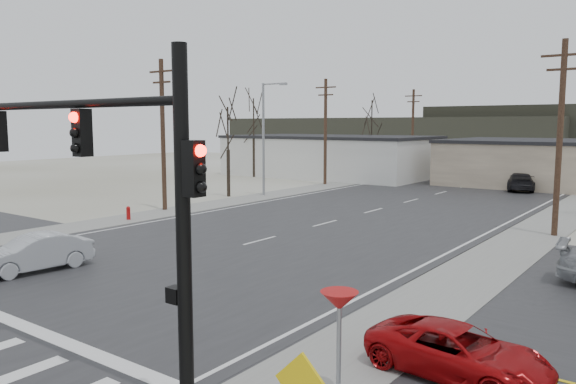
% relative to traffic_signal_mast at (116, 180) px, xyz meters
% --- Properties ---
extents(ground, '(140.00, 140.00, 0.00)m').
position_rel_traffic_signal_mast_xyz_m(ground, '(-7.89, 6.20, -4.67)').
color(ground, silver).
rests_on(ground, ground).
extents(main_road, '(18.00, 110.00, 0.05)m').
position_rel_traffic_signal_mast_xyz_m(main_road, '(-7.89, 21.20, -4.65)').
color(main_road, '#272629').
rests_on(main_road, ground).
extents(cross_road, '(90.00, 10.00, 0.04)m').
position_rel_traffic_signal_mast_xyz_m(cross_road, '(-7.89, 6.20, -4.65)').
color(cross_road, '#272629').
rests_on(cross_road, ground).
extents(sidewalk_left, '(3.00, 90.00, 0.06)m').
position_rel_traffic_signal_mast_xyz_m(sidewalk_left, '(-18.49, 26.20, -4.64)').
color(sidewalk_left, gray).
rests_on(sidewalk_left, ground).
extents(sidewalk_right, '(3.00, 90.00, 0.06)m').
position_rel_traffic_signal_mast_xyz_m(sidewalk_right, '(2.71, 26.20, -4.64)').
color(sidewalk_right, gray).
rests_on(sidewalk_right, ground).
extents(traffic_signal_mast, '(8.95, 0.43, 7.20)m').
position_rel_traffic_signal_mast_xyz_m(traffic_signal_mast, '(0.00, 0.00, 0.00)').
color(traffic_signal_mast, black).
rests_on(traffic_signal_mast, ground).
extents(fire_hydrant, '(0.24, 0.24, 0.87)m').
position_rel_traffic_signal_mast_xyz_m(fire_hydrant, '(-18.09, 14.20, -4.22)').
color(fire_hydrant, '#A50C0C').
rests_on(fire_hydrant, ground).
extents(yield_sign, '(0.80, 0.80, 2.35)m').
position_rel_traffic_signal_mast_xyz_m(yield_sign, '(3.61, 2.70, -2.61)').
color(yield_sign, gray).
rests_on(yield_sign, ground).
extents(building_left_far, '(22.30, 12.30, 4.50)m').
position_rel_traffic_signal_mast_xyz_m(building_left_far, '(-23.89, 46.20, -2.42)').
color(building_left_far, silver).
rests_on(building_left_far, ground).
extents(upole_left_b, '(2.20, 0.30, 10.00)m').
position_rel_traffic_signal_mast_xyz_m(upole_left_b, '(-19.39, 18.20, 0.55)').
color(upole_left_b, '#4A3322').
rests_on(upole_left_b, ground).
extents(upole_left_c, '(2.20, 0.30, 10.00)m').
position_rel_traffic_signal_mast_xyz_m(upole_left_c, '(-19.39, 38.20, 0.55)').
color(upole_left_c, '#4A3322').
rests_on(upole_left_c, ground).
extents(upole_left_d, '(2.20, 0.30, 10.00)m').
position_rel_traffic_signal_mast_xyz_m(upole_left_d, '(-19.39, 58.20, 0.55)').
color(upole_left_d, '#4A3322').
rests_on(upole_left_d, ground).
extents(upole_right_a, '(2.20, 0.30, 10.00)m').
position_rel_traffic_signal_mast_xyz_m(upole_right_a, '(3.61, 24.20, 0.55)').
color(upole_right_a, '#4A3322').
rests_on(upole_right_a, ground).
extents(streetlight_main, '(2.40, 0.25, 9.00)m').
position_rel_traffic_signal_mast_xyz_m(streetlight_main, '(-18.69, 28.20, 0.41)').
color(streetlight_main, gray).
rests_on(streetlight_main, ground).
extents(tree_left_near, '(3.30, 3.30, 7.35)m').
position_rel_traffic_signal_mast_xyz_m(tree_left_near, '(-20.89, 26.20, 0.55)').
color(tree_left_near, '#2C211A').
rests_on(tree_left_near, ground).
extents(tree_left_far, '(3.96, 3.96, 8.82)m').
position_rel_traffic_signal_mast_xyz_m(tree_left_far, '(-21.89, 52.20, 1.61)').
color(tree_left_far, '#2C211A').
rests_on(tree_left_far, ground).
extents(tree_left_mid, '(3.96, 3.96, 8.82)m').
position_rel_traffic_signal_mast_xyz_m(tree_left_mid, '(-29.89, 40.20, 1.61)').
color(tree_left_mid, '#2C211A').
rests_on(tree_left_mid, ground).
extents(hill_left, '(70.00, 18.00, 7.00)m').
position_rel_traffic_signal_mast_xyz_m(hill_left, '(-42.89, 98.20, -1.17)').
color(hill_left, '#333026').
rests_on(hill_left, ground).
extents(sedan_crossing, '(2.00, 4.48, 1.43)m').
position_rel_traffic_signal_mast_xyz_m(sedan_crossing, '(-11.37, 4.49, -3.91)').
color(sedan_crossing, '#ADB1B8').
rests_on(sedan_crossing, main_road).
extents(car_far_a, '(3.64, 5.81, 1.57)m').
position_rel_traffic_signal_mast_xyz_m(car_far_a, '(-3.02, 44.02, -3.84)').
color(car_far_a, black).
rests_on(car_far_a, main_road).
extents(car_far_b, '(1.63, 4.02, 1.37)m').
position_rel_traffic_signal_mast_xyz_m(car_far_b, '(-8.30, 69.45, -3.94)').
color(car_far_b, black).
rests_on(car_far_b, main_road).
extents(car_parked_red, '(4.36, 2.33, 1.16)m').
position_rel_traffic_signal_mast_xyz_m(car_parked_red, '(5.27, 5.20, -4.06)').
color(car_parked_red, '#9F080B').
rests_on(car_parked_red, parking_lot).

